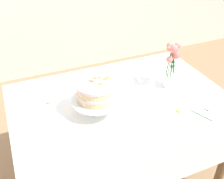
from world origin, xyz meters
TOP-DOWN VIEW (x-y plane):
  - ground_plane at (0.00, 0.00)m, footprint 12.00×12.00m
  - dining_table at (0.00, -0.02)m, footprint 1.40×1.00m
  - linen_napkin at (-0.19, -0.04)m, footprint 0.38×0.38m
  - cake_stand at (-0.19, -0.04)m, footprint 0.29×0.29m
  - layer_cake at (-0.19, -0.04)m, footprint 0.23×0.23m
  - flower_vase at (0.37, 0.04)m, footprint 0.12×0.12m
  - fallen_rose at (0.45, -0.29)m, footprint 0.12×0.14m
  - loose_petal_0 at (0.27, -0.23)m, footprint 0.03×0.04m
  - loose_petal_1 at (-0.13, 0.15)m, footprint 0.04×0.04m
  - loose_petal_2 at (-0.45, 0.17)m, footprint 0.04×0.04m
  - loose_petal_3 at (0.39, -0.09)m, footprint 0.03×0.03m

SIDE VIEW (x-z plane):
  - ground_plane at x=0.00m, z-range 0.00..0.00m
  - dining_table at x=0.00m, z-range 0.28..1.02m
  - linen_napkin at x=-0.19m, z-range 0.74..0.74m
  - loose_petal_1 at x=-0.13m, z-range 0.74..0.74m
  - loose_petal_3 at x=0.39m, z-range 0.74..0.74m
  - loose_petal_2 at x=-0.45m, z-range 0.74..0.75m
  - loose_petal_0 at x=0.27m, z-range 0.74..0.75m
  - fallen_rose at x=0.45m, z-range 0.74..0.78m
  - cake_stand at x=-0.19m, z-range 0.77..0.87m
  - layer_cake at x=-0.19m, z-range 0.84..0.95m
  - flower_vase at x=0.37m, z-range 0.73..1.06m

